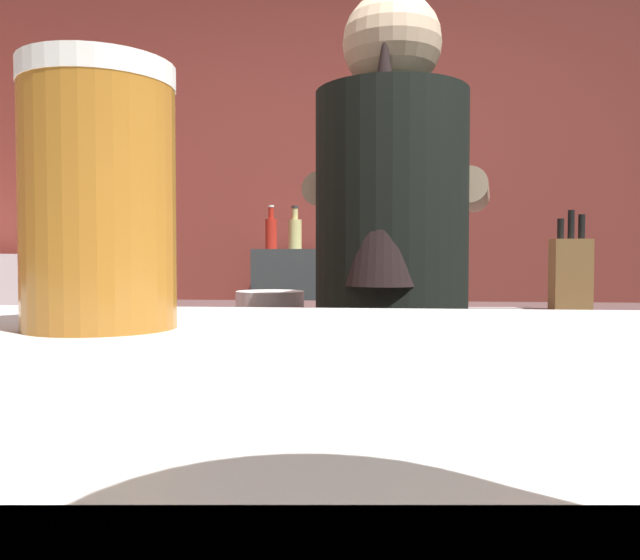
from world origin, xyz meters
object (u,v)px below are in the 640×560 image
(pint_glass_far, at_px, (99,198))
(bottle_olive_oil, at_px, (381,230))
(knife_block, at_px, (570,273))
(bottle_soy, at_px, (271,232))
(bottle_vinegar, at_px, (295,233))
(bottle_hot_sauce, at_px, (366,233))
(bartender, at_px, (390,307))
(chefs_knife, at_px, (488,309))
(mixing_bowl, at_px, (270,300))

(pint_glass_far, bearing_deg, bottle_olive_oil, 87.15)
(knife_block, height_order, bottle_soy, bottle_soy)
(pint_glass_far, bearing_deg, bottle_vinegar, 95.75)
(pint_glass_far, bearing_deg, bottle_soy, 98.13)
(bottle_hot_sauce, bearing_deg, bartender, -86.64)
(bartender, xyz_separation_m, bottle_hot_sauce, (-0.10, 1.65, 0.23))
(bottle_soy, xyz_separation_m, bottle_hot_sauce, (0.48, -0.10, -0.01))
(chefs_knife, bearing_deg, bottle_soy, 116.39)
(chefs_knife, height_order, pint_glass_far, pint_glass_far)
(mixing_bowl, bearing_deg, chefs_knife, 4.38)
(bartender, xyz_separation_m, chefs_knife, (0.28, 0.41, -0.03))
(bottle_soy, xyz_separation_m, bottle_vinegar, (0.12, 0.03, -0.00))
(bottle_hot_sauce, relative_size, bottle_vinegar, 0.93)
(chefs_knife, relative_size, bottle_hot_sauce, 1.17)
(knife_block, height_order, chefs_knife, knife_block)
(bottle_vinegar, bearing_deg, bottle_hot_sauce, -19.73)
(bottle_hot_sauce, bearing_deg, bottle_soy, 168.31)
(mixing_bowl, distance_m, bottle_olive_oil, 1.44)
(bottle_olive_oil, distance_m, bottle_vinegar, 0.43)
(pint_glass_far, bearing_deg, bartender, 81.30)
(knife_block, bearing_deg, bottle_vinegar, 124.52)
(pint_glass_far, distance_m, bottle_olive_oil, 2.85)
(pint_glass_far, bearing_deg, knife_block, 65.89)
(pint_glass_far, xyz_separation_m, bottle_vinegar, (-0.29, 2.88, 0.09))
(bottle_olive_oil, bearing_deg, mixing_bowl, -102.64)
(bottle_olive_oil, relative_size, bottle_vinegar, 1.11)
(knife_block, bearing_deg, bottle_hot_sauce, 115.24)
(bottle_hot_sauce, bearing_deg, chefs_knife, -73.07)
(chefs_knife, height_order, bottle_soy, bottle_soy)
(bartender, height_order, chefs_knife, bartender)
(mixing_bowl, bearing_deg, bottle_olive_oil, 77.36)
(chefs_knife, relative_size, pint_glass_far, 1.71)
(chefs_knife, distance_m, bottle_soy, 1.62)
(bartender, height_order, mixing_bowl, bartender)
(chefs_knife, relative_size, bottle_vinegar, 1.09)
(bartender, bearing_deg, knife_block, -42.57)
(mixing_bowl, height_order, bottle_olive_oil, bottle_olive_oil)
(bartender, height_order, pint_glass_far, bartender)
(knife_block, relative_size, chefs_knife, 1.17)
(bottle_soy, bearing_deg, mixing_bowl, -80.20)
(bottle_olive_oil, bearing_deg, bottle_soy, 179.15)
(knife_block, distance_m, bottle_olive_oil, 1.46)
(bartender, distance_m, bottle_soy, 1.86)
(bottle_hot_sauce, height_order, bottle_vinegar, bottle_vinegar)
(bottle_soy, height_order, bottle_olive_oil, bottle_olive_oil)
(mixing_bowl, xyz_separation_m, bottle_olive_oil, (0.31, 1.38, 0.26))
(bottle_vinegar, bearing_deg, knife_block, -55.48)
(knife_block, xyz_separation_m, pint_glass_far, (-0.67, -1.49, 0.08))
(mixing_bowl, relative_size, bottle_hot_sauce, 0.95)
(bottle_soy, bearing_deg, bottle_hot_sauce, -11.69)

